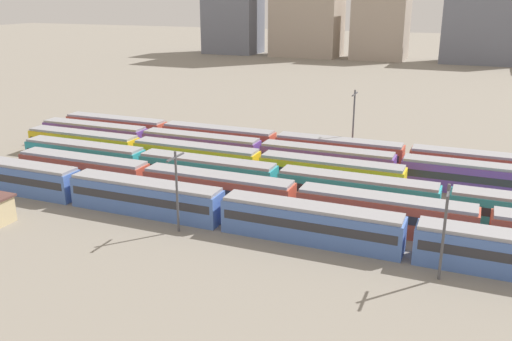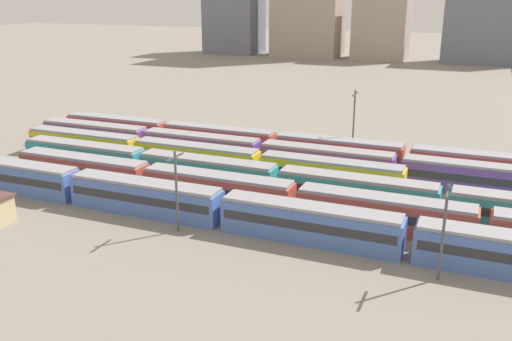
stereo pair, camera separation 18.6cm
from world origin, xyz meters
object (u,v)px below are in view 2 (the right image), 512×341
at_px(train_track_1, 484,228).
at_px(catenary_pole_1, 354,122).
at_px(train_track_5, 276,145).
at_px(train_track_0, 223,209).
at_px(train_track_4, 398,169).
at_px(catenary_pole_0, 176,187).
at_px(catenary_pole_2, 444,227).
at_px(train_track_3, 196,158).
at_px(train_track_2, 356,192).

xyz_separation_m(train_track_1, catenary_pole_1, (-18.22, 23.59, 3.80)).
distance_m(train_track_5, catenary_pole_1, 11.74).
xyz_separation_m(train_track_0, train_track_4, (14.75, 20.80, 0.00)).
height_order(catenary_pole_0, catenary_pole_2, catenary_pole_2).
bearing_deg(train_track_1, train_track_5, 144.32).
xyz_separation_m(train_track_3, catenary_pole_0, (7.92, -18.56, 2.88)).
bearing_deg(catenary_pole_0, train_track_3, 113.11).
xyz_separation_m(train_track_2, train_track_3, (-23.28, 5.20, -0.00)).
relative_size(train_track_2, train_track_5, 1.25).
xyz_separation_m(catenary_pole_1, catenary_pole_2, (14.93, -32.05, -0.88)).
distance_m(catenary_pole_1, catenary_pole_2, 35.37).
xyz_separation_m(train_track_1, train_track_3, (-36.75, 10.40, -0.00)).
height_order(train_track_0, train_track_1, same).
relative_size(train_track_4, catenary_pole_0, 13.21).
bearing_deg(catenary_pole_0, catenary_pole_2, -0.66).
xyz_separation_m(train_track_3, train_track_4, (26.33, 5.20, 0.00)).
height_order(train_track_4, catenary_pole_1, catenary_pole_1).
bearing_deg(catenary_pole_0, train_track_1, 15.80).
bearing_deg(catenary_pole_0, catenary_pole_1, 71.52).
height_order(train_track_3, catenary_pole_2, catenary_pole_2).
distance_m(train_track_3, train_track_4, 26.84).
distance_m(train_track_1, train_track_2, 14.44).
relative_size(train_track_0, catenary_pole_1, 7.25).
height_order(train_track_1, catenary_pole_0, catenary_pole_0).
height_order(train_track_0, catenary_pole_0, catenary_pole_0).
relative_size(catenary_pole_0, catenary_pole_2, 0.99).
bearing_deg(catenary_pole_0, train_track_0, 38.96).
xyz_separation_m(train_track_3, catenary_pole_2, (33.46, -18.85, 2.92)).
xyz_separation_m(train_track_5, catenary_pole_0, (0.14, -28.96, 2.88)).
distance_m(train_track_4, catenary_pole_1, 11.80).
height_order(train_track_0, train_track_5, same).
distance_m(train_track_3, catenary_pole_0, 20.38).
bearing_deg(train_track_3, catenary_pole_0, -66.89).
bearing_deg(train_track_3, train_track_2, -12.59).
distance_m(train_track_4, catenary_pole_0, 30.20).
bearing_deg(catenary_pole_1, catenary_pole_2, -65.02).
bearing_deg(train_track_4, train_track_3, -168.83).
distance_m(train_track_1, train_track_5, 35.66).
bearing_deg(catenary_pole_1, catenary_pole_0, -108.48).
height_order(train_track_4, catenary_pole_0, catenary_pole_0).
bearing_deg(train_track_2, train_track_5, 134.81).
relative_size(train_track_3, catenary_pole_1, 5.41).
bearing_deg(train_track_4, train_track_5, 164.34).
relative_size(train_track_4, train_track_5, 1.51).
height_order(train_track_2, train_track_3, same).
bearing_deg(train_track_2, train_track_0, -138.36).
bearing_deg(catenary_pole_0, train_track_2, 41.02).
bearing_deg(catenary_pole_1, train_track_5, -165.43).
distance_m(catenary_pole_0, catenary_pole_2, 25.54).
relative_size(train_track_5, catenary_pole_2, 8.69).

